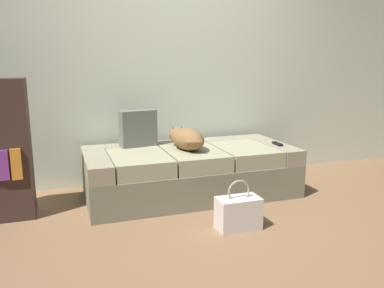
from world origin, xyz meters
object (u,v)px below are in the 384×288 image
object	(u,v)px
dog_tan	(186,138)
tv_remote	(277,144)
throw_pillow	(138,128)
handbag	(238,213)
couch	(190,171)

from	to	relation	value
dog_tan	tv_remote	xyz separation A→B (m)	(0.88, -0.12, -0.09)
dog_tan	throw_pillow	xyz separation A→B (m)	(-0.39, 0.26, 0.07)
throw_pillow	handbag	distance (m)	1.31
couch	tv_remote	xyz separation A→B (m)	(0.84, -0.14, 0.23)
dog_tan	handbag	world-z (taller)	dog_tan
couch	throw_pillow	bearing A→B (deg)	150.14
couch	dog_tan	world-z (taller)	dog_tan
couch	dog_tan	bearing A→B (deg)	-164.92
tv_remote	handbag	bearing A→B (deg)	-131.83
dog_tan	tv_remote	distance (m)	0.90
handbag	tv_remote	bearing A→B (deg)	43.70
couch	tv_remote	size ratio (longest dim) A/B	12.68
dog_tan	throw_pillow	bearing A→B (deg)	146.09
tv_remote	throw_pillow	xyz separation A→B (m)	(-1.27, 0.38, 0.16)
couch	throw_pillow	xyz separation A→B (m)	(-0.43, 0.25, 0.39)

